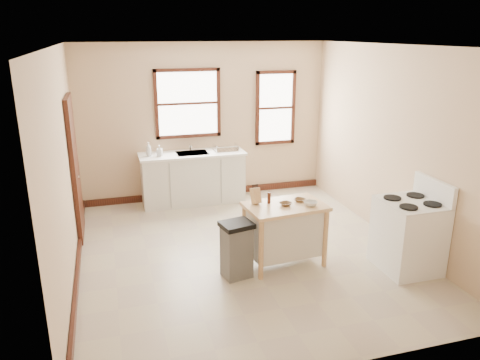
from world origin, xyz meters
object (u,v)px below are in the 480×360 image
at_px(pepper_grinder, 269,198).
at_px(bowl_c, 311,204).
at_px(soap_bottle_a, 149,149).
at_px(bowl_a, 286,204).
at_px(trash_bin, 237,250).
at_px(bowl_b, 300,200).
at_px(kitchen_island, 284,234).
at_px(knife_block, 256,196).
at_px(dish_rack, 226,148).
at_px(gas_stove, 409,226).
at_px(soap_bottle_b, 160,151).

height_order(pepper_grinder, bowl_c, pepper_grinder).
bearing_deg(soap_bottle_a, bowl_a, -74.35).
height_order(soap_bottle_a, trash_bin, soap_bottle_a).
bearing_deg(bowl_b, kitchen_island, -163.55).
bearing_deg(knife_block, bowl_c, -36.75).
xyz_separation_m(bowl_b, bowl_c, (0.07, -0.19, 0.01)).
distance_m(bowl_a, trash_bin, 0.86).
height_order(dish_rack, kitchen_island, dish_rack).
bearing_deg(gas_stove, dish_rack, 116.43).
bearing_deg(bowl_a, soap_bottle_b, 116.26).
distance_m(soap_bottle_a, soap_bottle_b, 0.19).
height_order(pepper_grinder, trash_bin, pepper_grinder).
bearing_deg(kitchen_island, bowl_a, -110.04).
bearing_deg(trash_bin, pepper_grinder, 16.77).
distance_m(bowl_a, bowl_c, 0.32).
bearing_deg(dish_rack, soap_bottle_b, -169.19).
height_order(soap_bottle_a, kitchen_island, soap_bottle_a).
xyz_separation_m(kitchen_island, trash_bin, (-0.70, -0.16, -0.05)).
bearing_deg(dish_rack, bowl_b, -73.46).
height_order(knife_block, trash_bin, knife_block).
relative_size(dish_rack, bowl_c, 2.40).
distance_m(soap_bottle_a, bowl_c, 3.29).
distance_m(soap_bottle_b, trash_bin, 2.90).
height_order(soap_bottle_b, bowl_b, soap_bottle_b).
distance_m(dish_rack, pepper_grinder, 2.52).
height_order(soap_bottle_a, bowl_b, soap_bottle_a).
height_order(soap_bottle_b, kitchen_island, soap_bottle_b).
relative_size(soap_bottle_b, pepper_grinder, 1.28).
bearing_deg(bowl_a, bowl_c, -18.43).
relative_size(dish_rack, trash_bin, 0.58).
bearing_deg(bowl_c, dish_rack, 98.52).
xyz_separation_m(kitchen_island, bowl_b, (0.23, 0.07, 0.43)).
xyz_separation_m(soap_bottle_b, bowl_a, (1.29, -2.61, -0.16)).
bearing_deg(trash_bin, dish_rack, 66.37).
distance_m(knife_block, bowl_a, 0.40).
bearing_deg(kitchen_island, soap_bottle_a, 113.70).
relative_size(bowl_b, bowl_c, 0.83).
relative_size(pepper_grinder, bowl_c, 0.85).
distance_m(dish_rack, gas_stove, 3.60).
bearing_deg(dish_rack, kitchen_island, -78.58).
relative_size(soap_bottle_a, gas_stove, 0.20).
xyz_separation_m(soap_bottle_b, kitchen_island, (1.29, -2.59, -0.60)).
xyz_separation_m(soap_bottle_b, pepper_grinder, (1.11, -2.48, -0.11)).
distance_m(trash_bin, gas_stove, 2.23).
relative_size(knife_block, bowl_b, 1.38).
bearing_deg(bowl_b, knife_block, 171.73).
xyz_separation_m(dish_rack, trash_bin, (-0.59, -2.80, -0.61)).
bearing_deg(knife_block, bowl_a, -40.18).
bearing_deg(kitchen_island, dish_rack, 87.07).
distance_m(soap_bottle_a, bowl_a, 3.05).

